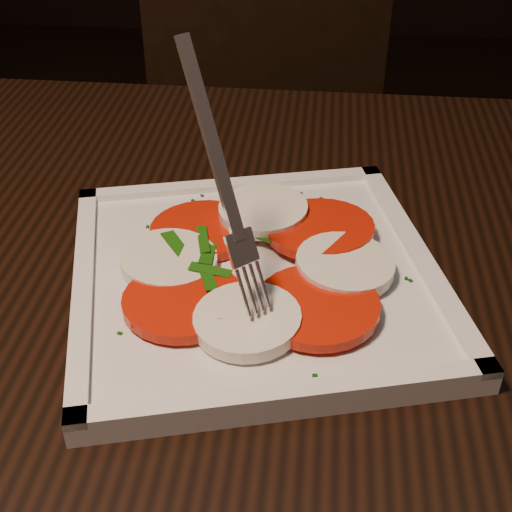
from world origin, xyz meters
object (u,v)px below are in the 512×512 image
(table, at_px, (200,371))
(fork, at_px, (213,172))
(chair, at_px, (278,151))
(plate, at_px, (256,279))

(table, xyz_separation_m, fork, (0.02, -0.03, 0.22))
(table, distance_m, chair, 0.66)
(chair, distance_m, plate, 0.69)
(table, xyz_separation_m, chair, (0.03, 0.65, -0.12))
(table, height_order, plate, plate)
(table, relative_size, chair, 1.31)
(chair, relative_size, plate, 3.30)
(chair, height_order, plate, chair)
(fork, bearing_deg, chair, 48.47)
(plate, bearing_deg, chair, 91.40)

